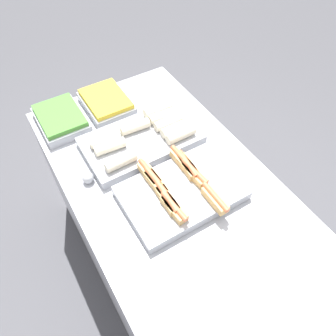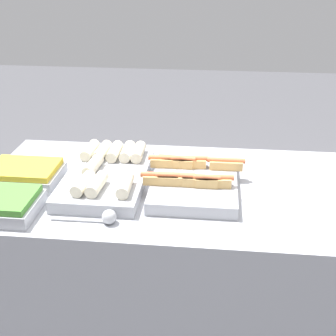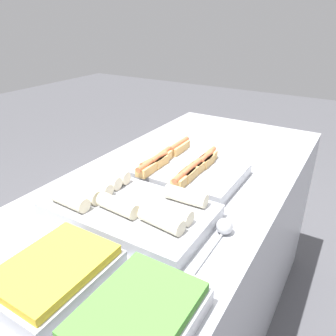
{
  "view_description": "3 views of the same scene",
  "coord_description": "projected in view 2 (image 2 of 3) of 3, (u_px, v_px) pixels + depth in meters",
  "views": [
    {
      "loc": [
        0.66,
        -0.47,
        2.11
      ],
      "look_at": [
        -0.11,
        0.0,
        1.01
      ],
      "focal_mm": 35.0,
      "sensor_mm": 36.0,
      "label": 1
    },
    {
      "loc": [
        0.08,
        -1.7,
        1.81
      ],
      "look_at": [
        -0.11,
        0.0,
        1.01
      ],
      "focal_mm": 50.0,
      "sensor_mm": 36.0,
      "label": 2
    },
    {
      "loc": [
        -1.1,
        -0.6,
        1.56
      ],
      "look_at": [
        -0.11,
        0.0,
        1.01
      ],
      "focal_mm": 35.0,
      "sensor_mm": 36.0,
      "label": 3
    }
  ],
  "objects": [
    {
      "name": "tray_wraps",
      "position": [
        107.0,
        174.0,
        1.94
      ],
      "size": [
        0.32,
        0.56,
        0.1
      ],
      "color": "#A8AAB2",
      "rests_on": "counter"
    },
    {
      "name": "tray_hotdogs",
      "position": [
        193.0,
        179.0,
        1.9
      ],
      "size": [
        0.41,
        0.5,
        0.1
      ],
      "color": "#A8AAB2",
      "rests_on": "counter"
    },
    {
      "name": "counter",
      "position": [
        192.0,
        278.0,
        2.11
      ],
      "size": [
        1.77,
        0.86,
        0.93
      ],
      "color": "#A8AAB2",
      "rests_on": "ground_plane"
    },
    {
      "name": "serving_spoon_near",
      "position": [
        106.0,
        217.0,
        1.65
      ],
      "size": [
        0.24,
        0.05,
        0.05
      ],
      "color": "#B2B5BA",
      "rests_on": "counter"
    },
    {
      "name": "tray_side_back",
      "position": [
        24.0,
        174.0,
        1.94
      ],
      "size": [
        0.3,
        0.22,
        0.07
      ],
      "color": "#A8AAB2",
      "rests_on": "counter"
    }
  ]
}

